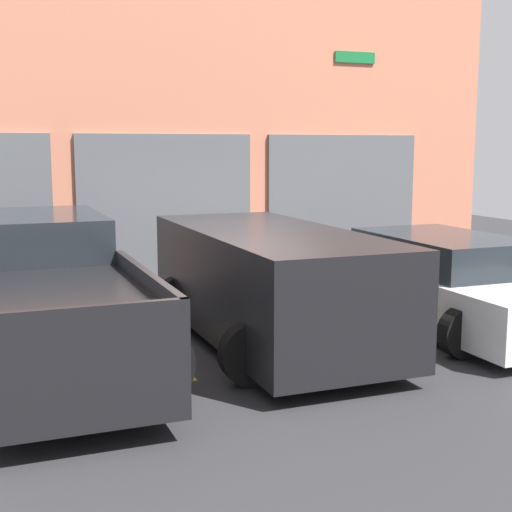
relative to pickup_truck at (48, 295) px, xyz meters
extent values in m
plane|color=#2D2D30|center=(2.77, 1.37, -0.81)|extent=(28.00, 28.00, 0.00)
cube|color=#D17A5B|center=(2.77, 4.67, 2.14)|extent=(13.64, 0.60, 5.90)
cube|color=#595B60|center=(2.57, 4.33, 0.59)|extent=(3.33, 0.08, 2.81)
cube|color=#595B60|center=(6.30, 4.33, 0.59)|extent=(3.33, 0.08, 2.81)
cube|color=#197238|center=(6.52, 4.34, 3.54)|extent=(0.90, 0.03, 0.22)
cube|color=black|center=(0.00, -0.27, -0.13)|extent=(1.81, 5.51, 0.89)
cube|color=#1E2328|center=(0.00, 1.24, 0.59)|extent=(1.67, 2.48, 0.55)
cube|color=black|center=(0.86, -1.51, 0.41)|extent=(0.08, 3.03, 0.18)
cube|color=black|center=(0.00, -2.99, 0.41)|extent=(1.81, 0.08, 0.18)
cylinder|color=black|center=(0.79, 1.43, -0.38)|extent=(0.86, 0.22, 0.86)
cylinder|color=black|center=(0.79, -1.98, -0.38)|extent=(0.86, 0.22, 0.86)
cube|color=white|center=(5.55, -0.27, -0.33)|extent=(1.83, 4.69, 0.68)
cube|color=#1E2328|center=(5.55, -0.16, 0.25)|extent=(1.61, 2.58, 0.48)
cylinder|color=black|center=(4.74, 1.18, -0.49)|extent=(0.64, 0.22, 0.64)
cylinder|color=black|center=(6.35, 1.18, -0.49)|extent=(0.64, 0.22, 0.64)
cylinder|color=black|center=(4.74, -1.73, -0.49)|extent=(0.64, 0.22, 0.64)
cube|color=black|center=(2.77, -0.27, 0.03)|extent=(1.86, 4.71, 1.34)
cube|color=#1E2328|center=(2.77, 2.03, 0.46)|extent=(1.67, 0.06, 0.28)
cylinder|color=black|center=(1.95, 1.19, -0.46)|extent=(0.71, 0.22, 0.71)
cylinder|color=black|center=(3.59, 1.19, -0.46)|extent=(0.71, 0.22, 0.71)
cylinder|color=black|center=(1.95, -1.73, -0.46)|extent=(0.71, 0.22, 0.71)
cylinder|color=black|center=(3.59, -1.73, -0.46)|extent=(0.71, 0.22, 0.71)
cube|color=gold|center=(1.39, -0.27, -0.81)|extent=(0.12, 2.20, 0.01)
cube|color=gold|center=(4.16, -0.27, -0.81)|extent=(0.12, 2.20, 0.01)
camera|label=1|loc=(-0.72, -8.71, 1.77)|focal=50.00mm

